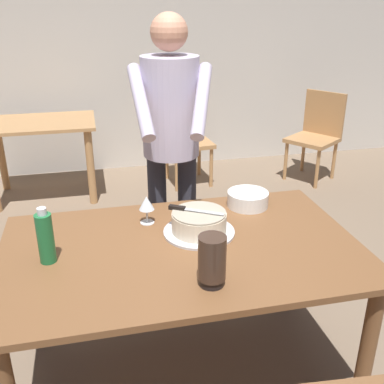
% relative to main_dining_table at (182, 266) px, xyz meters
% --- Properties ---
extents(ground_plane, '(14.00, 14.00, 0.00)m').
position_rel_main_dining_table_xyz_m(ground_plane, '(0.00, 0.00, -0.65)').
color(ground_plane, '#7A6651').
extents(back_wall, '(10.00, 0.12, 2.70)m').
position_rel_main_dining_table_xyz_m(back_wall, '(0.00, 3.24, 0.70)').
color(back_wall, beige).
rests_on(back_wall, ground_plane).
extents(main_dining_table, '(1.61, 0.99, 0.75)m').
position_rel_main_dining_table_xyz_m(main_dining_table, '(0.00, 0.00, 0.00)').
color(main_dining_table, brown).
rests_on(main_dining_table, ground_plane).
extents(cake_on_platter, '(0.34, 0.34, 0.11)m').
position_rel_main_dining_table_xyz_m(cake_on_platter, '(0.11, 0.11, 0.15)').
color(cake_on_platter, silver).
rests_on(cake_on_platter, main_dining_table).
extents(cake_knife, '(0.24, 0.16, 0.02)m').
position_rel_main_dining_table_xyz_m(cake_knife, '(0.05, 0.15, 0.22)').
color(cake_knife, silver).
rests_on(cake_knife, cake_on_platter).
extents(plate_stack, '(0.22, 0.22, 0.08)m').
position_rel_main_dining_table_xyz_m(plate_stack, '(0.43, 0.35, 0.14)').
color(plate_stack, white).
rests_on(plate_stack, main_dining_table).
extents(wine_glass_near, '(0.08, 0.08, 0.14)m').
position_rel_main_dining_table_xyz_m(wine_glass_near, '(-0.12, 0.27, 0.20)').
color(wine_glass_near, silver).
rests_on(wine_glass_near, main_dining_table).
extents(water_bottle, '(0.07, 0.07, 0.25)m').
position_rel_main_dining_table_xyz_m(water_bottle, '(-0.58, 0.01, 0.22)').
color(water_bottle, '#1E6B38').
rests_on(water_bottle, main_dining_table).
extents(hurricane_lamp, '(0.11, 0.11, 0.21)m').
position_rel_main_dining_table_xyz_m(hurricane_lamp, '(0.05, -0.31, 0.21)').
color(hurricane_lamp, black).
rests_on(hurricane_lamp, main_dining_table).
extents(person_cutting_cake, '(0.46, 0.57, 1.72)m').
position_rel_main_dining_table_xyz_m(person_cutting_cake, '(0.09, 0.70, 0.43)').
color(person_cutting_cake, '#2D2D38').
rests_on(person_cutting_cake, ground_plane).
extents(background_table, '(1.00, 0.70, 0.74)m').
position_rel_main_dining_table_xyz_m(background_table, '(-0.81, 2.54, -0.07)').
color(background_table, tan).
rests_on(background_table, ground_plane).
extents(background_chair_0, '(0.48, 0.48, 0.90)m').
position_rel_main_dining_table_xyz_m(background_chair_0, '(0.59, 2.65, -0.16)').
color(background_chair_0, tan).
rests_on(background_chair_0, ground_plane).
extents(background_chair_1, '(0.61, 0.61, 0.90)m').
position_rel_main_dining_table_xyz_m(background_chair_1, '(1.93, 2.43, -0.16)').
color(background_chair_1, tan).
rests_on(background_chair_1, ground_plane).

